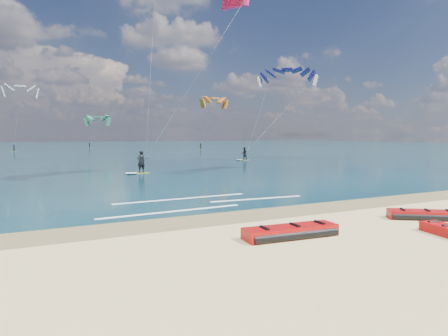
# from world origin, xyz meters

# --- Properties ---
(ground) EXTENTS (320.00, 320.00, 0.00)m
(ground) POSITION_xyz_m (0.00, 40.00, 0.00)
(ground) COLOR tan
(ground) RESTS_ON ground
(wet_sand_strip) EXTENTS (320.00, 2.40, 0.01)m
(wet_sand_strip) POSITION_xyz_m (0.00, 3.00, 0.00)
(wet_sand_strip) COLOR brown
(wet_sand_strip) RESTS_ON ground
(sea) EXTENTS (320.00, 200.00, 0.04)m
(sea) POSITION_xyz_m (0.00, 104.00, 0.02)
(sea) COLOR #092936
(sea) RESTS_ON ground
(packed_kite_left) EXTENTS (3.53, 1.49, 0.45)m
(packed_kite_left) POSITION_xyz_m (1.98, -0.76, 0.00)
(packed_kite_left) COLOR #B20A09
(packed_kite_left) RESTS_ON ground
(packed_kite_mid) EXTENTS (2.97, 2.59, 0.41)m
(packed_kite_mid) POSITION_xyz_m (8.41, -0.81, 0.00)
(packed_kite_mid) COLOR #B20C0C
(packed_kite_mid) RESTS_ON ground
(kitesurfer_main) EXTENTS (10.81, 11.23, 17.95)m
(kitesurfer_main) POSITION_xyz_m (4.87, 18.79, 9.18)
(kitesurfer_main) COLOR yellow
(kitesurfer_main) RESTS_ON sea
(kitesurfer_far) EXTENTS (10.77, 6.74, 13.22)m
(kitesurfer_far) POSITION_xyz_m (22.88, 32.82, 7.01)
(kitesurfer_far) COLOR #ACC81E
(kitesurfer_far) RESTS_ON sea
(shoreline_foam) EXTENTS (10.95, 3.65, 0.01)m
(shoreline_foam) POSITION_xyz_m (1.96, 6.54, 0.04)
(shoreline_foam) COLOR white
(shoreline_foam) RESTS_ON ground
(distant_kites) EXTENTS (84.32, 41.00, 12.55)m
(distant_kites) POSITION_xyz_m (-7.57, 76.68, 5.60)
(distant_kites) COLOR #96929A
(distant_kites) RESTS_ON ground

